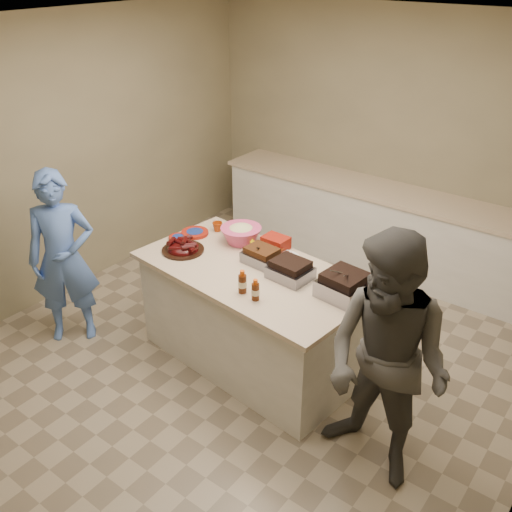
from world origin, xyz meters
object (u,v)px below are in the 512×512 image
Objects in this scene: island at (253,359)px; plastic_cup at (218,231)px; guest_gray at (373,464)px; roasting_pan at (343,296)px; coleslaw_bowl at (241,242)px; bbq_bottle_a at (243,292)px; bbq_bottle_b at (255,300)px; guest_blue at (77,333)px; rib_platter at (183,251)px; mustard_bottle at (252,251)px.

plastic_cup is (-0.68, 0.37, 0.90)m from island.
guest_gray is at bearing -20.79° from plastic_cup.
coleslaw_bowl reaches higher than roasting_pan.
bbq_bottle_b is at bearing -8.95° from bbq_bottle_a.
plastic_cup reaches higher than guest_blue.
guest_blue is (-1.17, -1.01, -0.90)m from coleslaw_bowl.
guest_gray is (0.59, -0.51, -0.90)m from roasting_pan.
guest_gray is (1.73, -0.73, -0.90)m from coleslaw_bowl.
coleslaw_bowl is at bearing 175.04° from roasting_pan.
roasting_pan is at bearing -10.53° from plastic_cup.
bbq_bottle_a is 0.10× the size of guest_gray.
island is 1.68m from guest_blue.
island reaches higher than guest_blue.
guest_blue is at bearing -163.52° from guest_gray.
guest_blue is at bearing -139.20° from coleslaw_bowl.
guest_blue is 2.91m from guest_gray.
island is at bearing 174.26° from guest_gray.
plastic_cup is 2.36m from guest_gray.
rib_platter reaches higher than guest_gray.
rib_platter is 1.44m from roasting_pan.
roasting_pan reaches higher than island.
bbq_bottle_a is 1.94m from guest_blue.
coleslaw_bowl is 0.22× the size of guest_blue.
bbq_bottle_b reaches higher than roasting_pan.
coleslaw_bowl is 0.82m from bbq_bottle_a.
guest_blue is (-0.86, -1.05, -0.90)m from plastic_cup.
guest_gray is (1.56, -0.66, -0.90)m from mustard_bottle.
bbq_bottle_b is 2.06m from guest_blue.
bbq_bottle_b is at bearing -172.94° from guest_gray.
bbq_bottle_b is 1.44× the size of mustard_bottle.
bbq_bottle_b is at bearing -35.45° from guest_blue.
guest_blue is at bearing -155.12° from roasting_pan.
mustard_bottle is at bearing 176.76° from roasting_pan.
mustard_bottle is at bearing 133.24° from island.
plastic_cup is (-0.02, 0.47, 0.00)m from rib_platter.
bbq_bottle_a reaches higher than guest_blue.
roasting_pan is (1.43, 0.20, 0.00)m from rib_platter.
bbq_bottle_b is (0.29, -0.34, 0.90)m from island.
bbq_bottle_a is 1.07m from plastic_cup.
rib_platter is at bearing -87.73° from plastic_cup.
coleslaw_bowl is 3.02× the size of mustard_bottle.
guest_blue is at bearing -149.75° from island.
mustard_bottle is at bearing -13.01° from plastic_cup.
guest_blue is at bearing -144.82° from mustard_bottle.
coleslaw_bowl is at bearing 129.25° from bbq_bottle_a.
guest_gray is (2.90, 0.28, 0.00)m from guest_blue.
plastic_cup is 0.05× the size of guest_gray.
roasting_pan is at bearing -27.59° from guest_blue.
guest_gray is (2.02, -0.31, -0.90)m from rib_platter.
bbq_bottle_a reaches higher than mustard_bottle.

